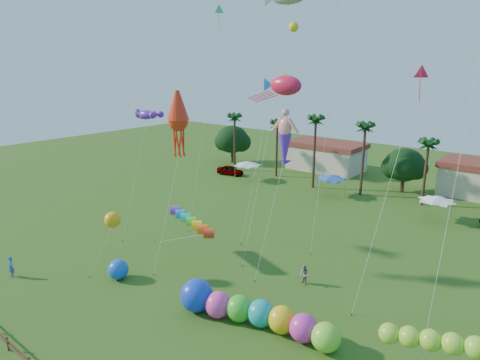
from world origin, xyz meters
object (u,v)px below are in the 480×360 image
Objects in this scene: spectator_b at (304,275)px; blue_ball at (118,269)px; caterpillar_inflatable at (250,312)px; spectator_a at (11,267)px; car_a at (230,170)px.

blue_ball is at bearing -117.17° from spectator_b.
caterpillar_inflatable is at bearing -62.57° from spectator_b.
spectator_a is 1.07× the size of blue_ball.
caterpillar_inflatable is at bearing -149.01° from car_a.
spectator_b reaches higher than car_a.
blue_ball is at bearing -166.07° from car_a.
caterpillar_inflatable reaches higher than spectator_b.
spectator_a is 1.10× the size of spectator_b.
spectator_a is at bearing -179.52° from car_a.
blue_ball is at bearing 176.12° from caterpillar_inflatable.
blue_ball is (-12.64, -9.26, 0.02)m from spectator_b.
spectator_b is 0.98× the size of blue_ball.
spectator_a is 21.52m from caterpillar_inflatable.
spectator_b is at bearing -141.33° from car_a.
car_a is at bearing 167.06° from spectator_b.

